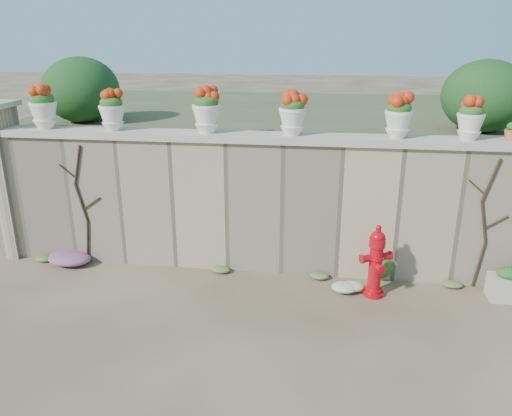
# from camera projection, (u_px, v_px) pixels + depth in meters

# --- Properties ---
(ground) EXTENTS (80.00, 80.00, 0.00)m
(ground) POSITION_uv_depth(u_px,v_px,m) (236.00, 330.00, 6.17)
(ground) COLOR brown
(ground) RESTS_ON ground
(stone_wall) EXTENTS (8.00, 0.40, 2.00)m
(stone_wall) POSITION_uv_depth(u_px,v_px,m) (256.00, 206.00, 7.52)
(stone_wall) COLOR tan
(stone_wall) RESTS_ON ground
(wall_cap) EXTENTS (8.10, 0.52, 0.10)m
(wall_cap) POSITION_uv_depth(u_px,v_px,m) (256.00, 137.00, 7.17)
(wall_cap) COLOR beige
(wall_cap) RESTS_ON stone_wall
(gate_pillar) EXTENTS (0.72, 0.72, 2.48)m
(gate_pillar) POSITION_uv_depth(u_px,v_px,m) (0.00, 179.00, 7.98)
(gate_pillar) COLOR tan
(gate_pillar) RESTS_ON ground
(raised_fill) EXTENTS (9.00, 6.00, 2.00)m
(raised_fill) POSITION_uv_depth(u_px,v_px,m) (277.00, 157.00, 10.51)
(raised_fill) COLOR #384C23
(raised_fill) RESTS_ON ground
(back_shrub_left) EXTENTS (1.30, 1.30, 1.10)m
(back_shrub_left) POSITION_uv_depth(u_px,v_px,m) (81.00, 90.00, 8.54)
(back_shrub_left) COLOR #143814
(back_shrub_left) RESTS_ON raised_fill
(back_shrub_right) EXTENTS (1.30, 1.30, 1.10)m
(back_shrub_right) POSITION_uv_depth(u_px,v_px,m) (485.00, 96.00, 7.69)
(back_shrub_right) COLOR #143814
(back_shrub_right) RESTS_ON raised_fill
(vine_left) EXTENTS (0.60, 0.04, 1.91)m
(vine_left) POSITION_uv_depth(u_px,v_px,m) (82.00, 204.00, 7.67)
(vine_left) COLOR black
(vine_left) RESTS_ON ground
(vine_right) EXTENTS (0.60, 0.04, 1.91)m
(vine_right) POSITION_uv_depth(u_px,v_px,m) (485.00, 223.00, 6.90)
(vine_right) COLOR black
(vine_right) RESTS_ON ground
(fire_hydrant) EXTENTS (0.44, 0.32, 1.04)m
(fire_hydrant) POSITION_uv_depth(u_px,v_px,m) (376.00, 261.00, 6.82)
(fire_hydrant) COLOR #BD0712
(fire_hydrant) RESTS_ON ground
(planter_box) EXTENTS (0.57, 0.34, 0.47)m
(planter_box) POSITION_uv_depth(u_px,v_px,m) (511.00, 285.00, 6.82)
(planter_box) COLOR beige
(planter_box) RESTS_ON ground
(green_shrub) EXTENTS (0.54, 0.49, 0.51)m
(green_shrub) POSITION_uv_depth(u_px,v_px,m) (383.00, 266.00, 7.28)
(green_shrub) COLOR #1E5119
(green_shrub) RESTS_ON ground
(magenta_clump) EXTENTS (0.91, 0.61, 0.24)m
(magenta_clump) POSITION_uv_depth(u_px,v_px,m) (67.00, 257.00, 7.87)
(magenta_clump) COLOR #B724A7
(magenta_clump) RESTS_ON ground
(white_flowers) EXTENTS (0.56, 0.45, 0.20)m
(white_flowers) POSITION_uv_depth(u_px,v_px,m) (352.00, 286.00, 7.01)
(white_flowers) COLOR white
(white_flowers) RESTS_ON ground
(urn_pot_0) EXTENTS (0.41, 0.41, 0.64)m
(urn_pot_0) POSITION_uv_depth(u_px,v_px,m) (43.00, 107.00, 7.47)
(urn_pot_0) COLOR silver
(urn_pot_0) RESTS_ON wall_cap
(urn_pot_1) EXTENTS (0.38, 0.38, 0.59)m
(urn_pot_1) POSITION_uv_depth(u_px,v_px,m) (112.00, 110.00, 7.34)
(urn_pot_1) COLOR silver
(urn_pot_1) RESTS_ON wall_cap
(urn_pot_2) EXTENTS (0.41, 0.41, 0.65)m
(urn_pot_2) POSITION_uv_depth(u_px,v_px,m) (207.00, 110.00, 7.14)
(urn_pot_2) COLOR silver
(urn_pot_2) RESTS_ON wall_cap
(urn_pot_3) EXTENTS (0.39, 0.39, 0.61)m
(urn_pot_3) POSITION_uv_depth(u_px,v_px,m) (293.00, 114.00, 6.99)
(urn_pot_3) COLOR silver
(urn_pot_3) RESTS_ON wall_cap
(urn_pot_4) EXTENTS (0.38, 0.38, 0.60)m
(urn_pot_4) POSITION_uv_depth(u_px,v_px,m) (399.00, 116.00, 6.80)
(urn_pot_4) COLOR silver
(urn_pot_4) RESTS_ON wall_cap
(urn_pot_5) EXTENTS (0.36, 0.36, 0.57)m
(urn_pot_5) POSITION_uv_depth(u_px,v_px,m) (471.00, 119.00, 6.68)
(urn_pot_5) COLOR silver
(urn_pot_5) RESTS_ON wall_cap
(terracotta_pot) EXTENTS (0.20, 0.20, 0.24)m
(terracotta_pot) POSITION_uv_depth(u_px,v_px,m) (512.00, 132.00, 6.67)
(terracotta_pot) COLOR #B66737
(terracotta_pot) RESTS_ON wall_cap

